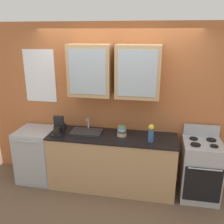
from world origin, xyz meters
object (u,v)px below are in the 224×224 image
at_px(stove_range, 200,169).
at_px(coffee_maker, 58,128).
at_px(dishwasher, 38,155).
at_px(cup_near_sink, 64,126).
at_px(vase, 151,133).
at_px(sink_faucet, 87,131).
at_px(bowl_stack, 122,131).

bearing_deg(stove_range, coffee_maker, -177.63).
bearing_deg(dishwasher, cup_near_sink, 20.83).
xyz_separation_m(vase, dishwasher, (-1.90, 0.10, -0.59)).
relative_size(sink_faucet, cup_near_sink, 4.41).
xyz_separation_m(sink_faucet, vase, (1.03, -0.16, 0.12)).
relative_size(sink_faucet, dishwasher, 0.54).
xyz_separation_m(stove_range, cup_near_sink, (-2.22, 0.16, 0.49)).
distance_m(sink_faucet, vase, 1.05).
height_order(sink_faucet, vase, vase).
bearing_deg(vase, bowl_stack, 162.44).
bearing_deg(bowl_stack, cup_near_sink, 172.93).
distance_m(cup_near_sink, coffee_maker, 0.26).
bearing_deg(coffee_maker, vase, -0.51).
height_order(sink_faucet, dishwasher, sink_faucet).
bearing_deg(coffee_maker, bowl_stack, 7.48).
bearing_deg(stove_range, sink_faucet, 178.28).
distance_m(bowl_stack, vase, 0.48).
relative_size(vase, cup_near_sink, 2.45).
relative_size(vase, coffee_maker, 0.94).
xyz_separation_m(bowl_stack, vase, (0.45, -0.14, 0.06)).
distance_m(vase, cup_near_sink, 1.48).
distance_m(stove_range, sink_faucet, 1.85).
bearing_deg(bowl_stack, sink_faucet, 178.50).
bearing_deg(cup_near_sink, stove_range, -4.20).
xyz_separation_m(cup_near_sink, coffee_maker, (0.01, -0.25, 0.06)).
height_order(sink_faucet, bowl_stack, sink_faucet).
xyz_separation_m(stove_range, coffee_maker, (-2.21, -0.09, 0.55)).
xyz_separation_m(sink_faucet, dishwasher, (-0.87, -0.06, -0.47)).
height_order(bowl_stack, dishwasher, bowl_stack).
bearing_deg(cup_near_sink, dishwasher, -159.17).
relative_size(sink_faucet, bowl_stack, 3.10).
height_order(sink_faucet, coffee_maker, coffee_maker).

